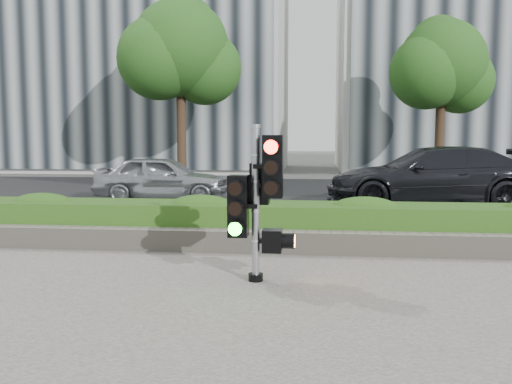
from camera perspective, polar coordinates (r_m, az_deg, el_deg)
ground at (r=6.57m, az=-0.00°, el=-10.14°), size 120.00×120.00×0.00m
sidewalk at (r=4.24m, az=-3.87°, el=-19.23°), size 16.00×11.00×0.03m
road at (r=16.40m, az=3.78°, el=-0.43°), size 60.00×13.00×0.02m
curb at (r=9.62m, az=2.04°, el=-4.62°), size 60.00×0.25×0.12m
stone_wall at (r=8.37m, az=1.41°, el=-5.24°), size 12.00×0.32×0.34m
hedge at (r=8.98m, az=1.76°, el=-3.38°), size 12.00×1.00×0.68m
building_left at (r=31.36m, az=-12.39°, el=16.21°), size 16.00×9.00×15.00m
building_right at (r=33.20m, az=24.89°, el=12.61°), size 18.00×10.00×12.00m
tree_left at (r=21.72m, az=-7.97°, el=14.40°), size 4.61×4.03×7.34m
tree_right at (r=22.51m, az=18.93°, el=12.39°), size 4.10×3.58×6.53m
traffic_signal at (r=6.63m, az=0.22°, el=-0.34°), size 0.66×0.48×1.93m
car_silver at (r=15.31m, az=-9.82°, el=1.46°), size 3.76×1.59×1.27m
car_dark at (r=14.56m, az=17.91°, el=1.57°), size 5.47×2.64×1.54m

